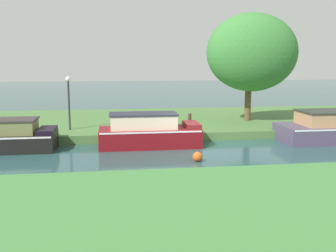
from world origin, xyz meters
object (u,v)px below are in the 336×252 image
at_px(lamp_post, 69,96).
at_px(mooring_post_near, 190,123).
at_px(black_barge, 4,137).
at_px(willow_tree_left, 252,53).
at_px(maroon_narrowboat, 149,132).
at_px(slate_cruiser, 336,127).
at_px(channel_buoy, 198,157).

distance_m(lamp_post, mooring_post_near, 6.08).
xyz_separation_m(black_barge, mooring_post_near, (8.26, 1.26, 0.27)).
bearing_deg(willow_tree_left, maroon_narrowboat, -147.72).
xyz_separation_m(maroon_narrowboat, slate_cruiser, (8.97, -0.00, 0.01)).
distance_m(maroon_narrowboat, channel_buoy, 3.38).
relative_size(mooring_post_near, channel_buoy, 2.34).
bearing_deg(willow_tree_left, lamp_post, -172.65).
bearing_deg(slate_cruiser, black_barge, 180.00).
distance_m(willow_tree_left, mooring_post_near, 5.82).
bearing_deg(maroon_narrowboat, willow_tree_left, 32.28).
relative_size(willow_tree_left, lamp_post, 2.27).
distance_m(willow_tree_left, lamp_post, 10.09).
bearing_deg(lamp_post, black_barge, -133.69).
relative_size(lamp_post, mooring_post_near, 3.02).
relative_size(maroon_narrowboat, lamp_post, 1.69).
bearing_deg(lamp_post, maroon_narrowboat, -34.79).
height_order(black_barge, mooring_post_near, black_barge).
height_order(maroon_narrowboat, channel_buoy, maroon_narrowboat).
xyz_separation_m(maroon_narrowboat, mooring_post_near, (2.10, 1.26, 0.19)).
xyz_separation_m(black_barge, lamp_post, (2.46, 2.57, 1.51)).
xyz_separation_m(willow_tree_left, mooring_post_near, (-3.97, -2.58, -3.39)).
relative_size(willow_tree_left, channel_buoy, 16.02).
distance_m(slate_cruiser, mooring_post_near, 6.99).
bearing_deg(channel_buoy, black_barge, 159.20).
relative_size(maroon_narrowboat, channel_buoy, 11.95).
relative_size(black_barge, maroon_narrowboat, 0.99).
bearing_deg(black_barge, channel_buoy, -20.80).
xyz_separation_m(slate_cruiser, channel_buoy, (-7.38, -2.94, -0.46)).
xyz_separation_m(maroon_narrowboat, lamp_post, (-3.70, 2.57, 1.43)).
xyz_separation_m(maroon_narrowboat, willow_tree_left, (6.07, 3.83, 3.58)).
bearing_deg(channel_buoy, slate_cruiser, 21.75).
distance_m(maroon_narrowboat, lamp_post, 4.73).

